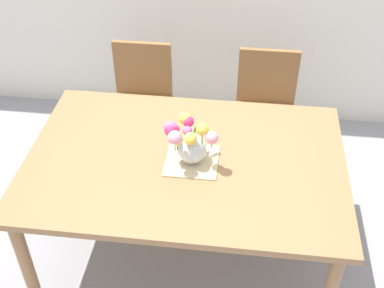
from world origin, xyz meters
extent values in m
plane|color=#939399|center=(0.00, 0.00, 0.00)|extent=(12.00, 12.00, 0.00)
cube|color=#9E7047|center=(0.00, 0.00, 0.74)|extent=(1.74, 1.18, 0.04)
cylinder|color=#9E7047|center=(-0.79, -0.51, 0.36)|extent=(0.07, 0.07, 0.72)
cylinder|color=#9E7047|center=(-0.79, 0.51, 0.36)|extent=(0.07, 0.07, 0.72)
cylinder|color=#9E7047|center=(0.79, 0.51, 0.36)|extent=(0.07, 0.07, 0.72)
cube|color=olive|center=(-0.45, 0.85, 0.46)|extent=(0.42, 0.42, 0.04)
cylinder|color=olive|center=(-0.27, 0.67, 0.22)|extent=(0.04, 0.04, 0.44)
cylinder|color=olive|center=(-0.63, 0.67, 0.22)|extent=(0.04, 0.04, 0.44)
cylinder|color=olive|center=(-0.27, 1.03, 0.22)|extent=(0.04, 0.04, 0.44)
cylinder|color=olive|center=(-0.63, 1.03, 0.22)|extent=(0.04, 0.04, 0.44)
cube|color=olive|center=(-0.45, 1.04, 0.69)|extent=(0.42, 0.04, 0.42)
cube|color=olive|center=(0.45, 0.85, 0.46)|extent=(0.42, 0.42, 0.04)
cylinder|color=olive|center=(0.63, 0.67, 0.22)|extent=(0.04, 0.04, 0.44)
cylinder|color=olive|center=(0.27, 0.67, 0.22)|extent=(0.04, 0.04, 0.44)
cylinder|color=olive|center=(0.63, 1.03, 0.22)|extent=(0.04, 0.04, 0.44)
cylinder|color=olive|center=(0.27, 1.03, 0.22)|extent=(0.04, 0.04, 0.44)
cube|color=olive|center=(0.45, 1.04, 0.69)|extent=(0.42, 0.04, 0.42)
cube|color=#CCB789|center=(0.04, -0.02, 0.76)|extent=(0.28, 0.28, 0.01)
sphere|color=silver|center=(0.04, -0.02, 0.85)|extent=(0.16, 0.16, 0.16)
sphere|color=#EA9EBC|center=(-0.04, -0.11, 0.99)|extent=(0.07, 0.07, 0.07)
cylinder|color=#478438|center=(-0.04, -0.11, 0.94)|extent=(0.01, 0.01, 0.08)
sphere|color=#EA9EBC|center=(0.15, -0.07, 0.97)|extent=(0.07, 0.07, 0.07)
cylinder|color=#478438|center=(0.15, -0.07, 0.94)|extent=(0.01, 0.01, 0.07)
sphere|color=#D12D66|center=(-0.05, -0.03, 0.97)|extent=(0.05, 0.05, 0.05)
cylinder|color=#478438|center=(-0.05, -0.03, 0.94)|extent=(0.01, 0.01, 0.07)
sphere|color=#EFD14C|center=(-0.01, 0.07, 0.98)|extent=(0.06, 0.06, 0.06)
cylinder|color=#478438|center=(-0.01, 0.07, 0.94)|extent=(0.01, 0.01, 0.07)
sphere|color=#B266C6|center=(-0.07, -0.03, 0.98)|extent=(0.07, 0.07, 0.07)
cylinder|color=#478438|center=(-0.07, -0.03, 0.94)|extent=(0.01, 0.01, 0.08)
sphere|color=#D12D66|center=(-0.07, -0.06, 0.98)|extent=(0.06, 0.06, 0.06)
cylinder|color=#478438|center=(-0.07, -0.06, 0.94)|extent=(0.01, 0.01, 0.08)
sphere|color=#D12D66|center=(0.01, 0.06, 0.96)|extent=(0.06, 0.06, 0.06)
cylinder|color=#478438|center=(0.01, 0.06, 0.93)|extent=(0.01, 0.01, 0.06)
sphere|color=#EFD14C|center=(0.10, -0.05, 1.00)|extent=(0.06, 0.06, 0.06)
cylinder|color=#478438|center=(0.10, -0.05, 0.95)|extent=(0.01, 0.01, 0.10)
sphere|color=#EFD14C|center=(0.04, -0.07, 0.95)|extent=(0.07, 0.07, 0.07)
cylinder|color=#478438|center=(0.04, -0.07, 0.93)|extent=(0.01, 0.01, 0.05)
sphere|color=#EFD14C|center=(-0.03, -0.10, 0.96)|extent=(0.05, 0.05, 0.05)
cylinder|color=#478438|center=(-0.03, -0.10, 0.93)|extent=(0.01, 0.01, 0.06)
sphere|color=#B266C6|center=(0.01, 0.02, 0.94)|extent=(0.05, 0.05, 0.05)
cylinder|color=#478438|center=(0.01, 0.02, 0.92)|extent=(0.01, 0.01, 0.03)
ellipsoid|color=#478438|center=(0.05, 0.05, 0.92)|extent=(0.04, 0.07, 0.03)
ellipsoid|color=#478438|center=(0.11, 0.05, 0.92)|extent=(0.07, 0.07, 0.02)
camera|label=1|loc=(0.29, -2.04, 2.52)|focal=46.38mm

